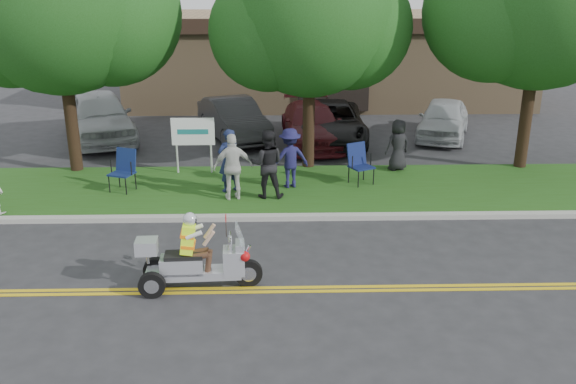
{
  "coord_description": "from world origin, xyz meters",
  "views": [
    {
      "loc": [
        -0.57,
        -10.73,
        5.56
      ],
      "look_at": [
        -0.25,
        2.0,
        1.08
      ],
      "focal_mm": 38.0,
      "sensor_mm": 36.0,
      "label": 1
    }
  ],
  "objects_px": {
    "lawn_chair_a": "(124,167)",
    "spectator_adult_mid": "(267,164)",
    "parked_car_far_left": "(99,116)",
    "parked_car_right": "(312,124)",
    "trike_scooter": "(194,262)",
    "lawn_chair_b": "(359,161)",
    "parked_car_mid": "(331,122)",
    "parked_car_left": "(233,119)",
    "spectator_adult_left": "(229,161)",
    "spectator_adult_right": "(233,167)",
    "parked_car_far_right": "(443,119)"
  },
  "relations": [
    {
      "from": "lawn_chair_a",
      "to": "parked_car_far_right",
      "type": "xyz_separation_m",
      "value": [
        10.27,
        5.88,
        -0.04
      ]
    },
    {
      "from": "lawn_chair_b",
      "to": "parked_car_mid",
      "type": "bearing_deg",
      "value": 66.44
    },
    {
      "from": "lawn_chair_a",
      "to": "parked_car_right",
      "type": "distance_m",
      "value": 7.45
    },
    {
      "from": "parked_car_mid",
      "to": "parked_car_right",
      "type": "bearing_deg",
      "value": -155.72
    },
    {
      "from": "spectator_adult_right",
      "to": "parked_car_mid",
      "type": "relative_size",
      "value": 0.34
    },
    {
      "from": "trike_scooter",
      "to": "parked_car_mid",
      "type": "height_order",
      "value": "trike_scooter"
    },
    {
      "from": "spectator_adult_mid",
      "to": "parked_car_far_left",
      "type": "height_order",
      "value": "spectator_adult_mid"
    },
    {
      "from": "lawn_chair_b",
      "to": "parked_car_far_left",
      "type": "relative_size",
      "value": 0.22
    },
    {
      "from": "lawn_chair_b",
      "to": "trike_scooter",
      "type": "bearing_deg",
      "value": -150.66
    },
    {
      "from": "trike_scooter",
      "to": "spectator_adult_left",
      "type": "relative_size",
      "value": 1.36
    },
    {
      "from": "lawn_chair_a",
      "to": "parked_car_far_left",
      "type": "height_order",
      "value": "parked_car_far_left"
    },
    {
      "from": "parked_car_far_left",
      "to": "parked_car_right",
      "type": "bearing_deg",
      "value": -27.18
    },
    {
      "from": "lawn_chair_a",
      "to": "parked_car_far_right",
      "type": "distance_m",
      "value": 11.84
    },
    {
      "from": "parked_car_far_left",
      "to": "parked_car_right",
      "type": "height_order",
      "value": "parked_car_far_left"
    },
    {
      "from": "trike_scooter",
      "to": "parked_car_left",
      "type": "height_order",
      "value": "trike_scooter"
    },
    {
      "from": "lawn_chair_a",
      "to": "parked_car_far_right",
      "type": "relative_size",
      "value": 0.27
    },
    {
      "from": "spectator_adult_mid",
      "to": "parked_car_left",
      "type": "xyz_separation_m",
      "value": [
        -1.27,
        6.57,
        -0.27
      ]
    },
    {
      "from": "lawn_chair_b",
      "to": "parked_car_far_right",
      "type": "xyz_separation_m",
      "value": [
        3.84,
        5.43,
        -0.03
      ]
    },
    {
      "from": "parked_car_mid",
      "to": "parked_car_right",
      "type": "relative_size",
      "value": 1.05
    },
    {
      "from": "trike_scooter",
      "to": "spectator_adult_right",
      "type": "xyz_separation_m",
      "value": [
        0.47,
        4.65,
        0.44
      ]
    },
    {
      "from": "spectator_adult_left",
      "to": "spectator_adult_right",
      "type": "xyz_separation_m",
      "value": [
        0.15,
        -0.61,
        0.01
      ]
    },
    {
      "from": "parked_car_left",
      "to": "parked_car_mid",
      "type": "height_order",
      "value": "parked_car_left"
    },
    {
      "from": "spectator_adult_left",
      "to": "parked_car_far_right",
      "type": "relative_size",
      "value": 0.42
    },
    {
      "from": "spectator_adult_right",
      "to": "parked_car_far_left",
      "type": "bearing_deg",
      "value": -65.31
    },
    {
      "from": "lawn_chair_a",
      "to": "spectator_adult_mid",
      "type": "distance_m",
      "value": 3.94
    },
    {
      "from": "spectator_adult_left",
      "to": "parked_car_mid",
      "type": "distance_m",
      "value": 6.5
    },
    {
      "from": "spectator_adult_right",
      "to": "parked_car_right",
      "type": "height_order",
      "value": "spectator_adult_right"
    },
    {
      "from": "spectator_adult_mid",
      "to": "parked_car_right",
      "type": "bearing_deg",
      "value": -102.61
    },
    {
      "from": "parked_car_far_left",
      "to": "parked_car_left",
      "type": "relative_size",
      "value": 1.16
    },
    {
      "from": "lawn_chair_a",
      "to": "spectator_adult_mid",
      "type": "height_order",
      "value": "spectator_adult_mid"
    },
    {
      "from": "parked_car_left",
      "to": "lawn_chair_b",
      "type": "bearing_deg",
      "value": -76.08
    },
    {
      "from": "lawn_chair_a",
      "to": "trike_scooter",
      "type": "bearing_deg",
      "value": -44.89
    },
    {
      "from": "lawn_chair_a",
      "to": "parked_car_right",
      "type": "xyz_separation_m",
      "value": [
        5.41,
        5.13,
        -0.04
      ]
    },
    {
      "from": "trike_scooter",
      "to": "parked_car_mid",
      "type": "relative_size",
      "value": 0.46
    },
    {
      "from": "spectator_adult_left",
      "to": "parked_car_right",
      "type": "xyz_separation_m",
      "value": [
        2.56,
        5.33,
        -0.27
      ]
    },
    {
      "from": "spectator_adult_left",
      "to": "parked_car_left",
      "type": "relative_size",
      "value": 0.39
    },
    {
      "from": "spectator_adult_left",
      "to": "spectator_adult_right",
      "type": "relative_size",
      "value": 0.99
    },
    {
      "from": "spectator_adult_left",
      "to": "parked_car_far_left",
      "type": "bearing_deg",
      "value": -79.55
    },
    {
      "from": "lawn_chair_b",
      "to": "spectator_adult_mid",
      "type": "bearing_deg",
      "value": 176.66
    },
    {
      "from": "parked_car_far_left",
      "to": "parked_car_right",
      "type": "xyz_separation_m",
      "value": [
        7.61,
        -0.72,
        -0.19
      ]
    },
    {
      "from": "parked_car_mid",
      "to": "spectator_adult_mid",
      "type": "bearing_deg",
      "value": -108.16
    },
    {
      "from": "parked_car_right",
      "to": "spectator_adult_mid",
      "type": "bearing_deg",
      "value": -107.66
    },
    {
      "from": "parked_car_right",
      "to": "parked_car_far_right",
      "type": "height_order",
      "value": "parked_car_far_right"
    },
    {
      "from": "trike_scooter",
      "to": "spectator_adult_mid",
      "type": "distance_m",
      "value": 4.99
    },
    {
      "from": "lawn_chair_b",
      "to": "spectator_adult_right",
      "type": "xyz_separation_m",
      "value": [
        -3.43,
        -1.26,
        0.24
      ]
    },
    {
      "from": "spectator_adult_mid",
      "to": "parked_car_far_right",
      "type": "height_order",
      "value": "spectator_adult_mid"
    },
    {
      "from": "spectator_adult_right",
      "to": "parked_car_left",
      "type": "relative_size",
      "value": 0.39
    },
    {
      "from": "trike_scooter",
      "to": "lawn_chair_b",
      "type": "relative_size",
      "value": 2.08
    },
    {
      "from": "parked_car_mid",
      "to": "parked_car_right",
      "type": "xyz_separation_m",
      "value": [
        -0.7,
        -0.29,
        -0.01
      ]
    },
    {
      "from": "parked_car_far_left",
      "to": "parked_car_mid",
      "type": "height_order",
      "value": "parked_car_far_left"
    }
  ]
}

